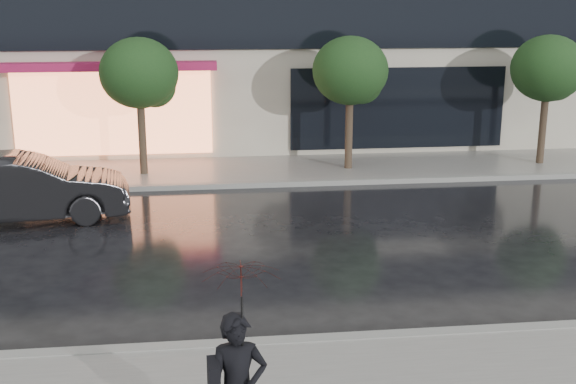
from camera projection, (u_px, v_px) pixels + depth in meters
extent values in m
plane|color=black|center=(287.00, 318.00, 11.62)|extent=(120.00, 120.00, 0.00)
cube|color=slate|center=(247.00, 171.00, 21.44)|extent=(60.00, 3.50, 0.12)
cube|color=gray|center=(295.00, 343.00, 10.64)|extent=(60.00, 0.25, 0.14)
cube|color=gray|center=(251.00, 185.00, 19.76)|extent=(60.00, 0.25, 0.14)
cube|color=black|center=(242.00, 23.00, 21.97)|extent=(28.00, 0.12, 1.60)
cube|color=#FF8C59|center=(113.00, 113.00, 22.19)|extent=(6.00, 0.10, 2.60)
cube|color=#9D1848|center=(109.00, 66.00, 21.50)|extent=(6.40, 0.70, 0.25)
cube|color=black|center=(398.00, 108.00, 23.23)|extent=(7.00, 0.10, 2.60)
cylinder|color=#33261C|center=(142.00, 140.00, 20.59)|extent=(0.22, 0.22, 2.20)
ellipsoid|color=black|center=(139.00, 73.00, 20.10)|extent=(2.20, 2.20, 1.98)
sphere|color=black|center=(155.00, 86.00, 20.44)|extent=(1.20, 1.20, 1.20)
cylinder|color=#33261C|center=(349.00, 135.00, 21.27)|extent=(0.22, 0.22, 2.20)
ellipsoid|color=black|center=(350.00, 71.00, 20.78)|extent=(2.20, 2.20, 1.98)
sphere|color=black|center=(362.00, 83.00, 21.12)|extent=(1.20, 1.20, 1.20)
cylinder|color=#33261C|center=(542.00, 131.00, 21.95)|extent=(0.22, 0.22, 2.20)
ellipsoid|color=black|center=(548.00, 68.00, 21.46)|extent=(2.20, 2.20, 1.98)
sphere|color=black|center=(556.00, 81.00, 21.80)|extent=(1.20, 1.20, 1.20)
imported|color=black|center=(25.00, 189.00, 16.57)|extent=(4.86, 2.21, 1.55)
imported|color=#3A0E0A|center=(242.00, 297.00, 7.32)|extent=(0.87, 0.88, 0.74)
cylinder|color=black|center=(242.00, 336.00, 7.43)|extent=(0.02, 0.02, 0.86)
cube|color=black|center=(214.00, 378.00, 7.43)|extent=(0.14, 0.33, 0.37)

